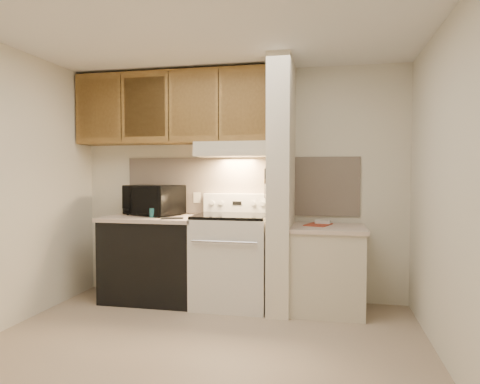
# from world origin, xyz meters

# --- Properties ---
(floor) EXTENTS (3.60, 3.60, 0.00)m
(floor) POSITION_xyz_m (0.00, 0.00, 0.00)
(floor) COLOR tan
(floor) RESTS_ON ground
(ceiling) EXTENTS (3.60, 3.60, 0.00)m
(ceiling) POSITION_xyz_m (0.00, 0.00, 2.50)
(ceiling) COLOR white
(ceiling) RESTS_ON wall_back
(wall_back) EXTENTS (3.60, 2.50, 0.02)m
(wall_back) POSITION_xyz_m (0.00, 1.50, 1.25)
(wall_back) COLOR silver
(wall_back) RESTS_ON floor
(wall_right) EXTENTS (0.02, 3.00, 2.50)m
(wall_right) POSITION_xyz_m (1.80, 0.00, 1.25)
(wall_right) COLOR silver
(wall_right) RESTS_ON floor
(backsplash) EXTENTS (2.60, 0.02, 0.63)m
(backsplash) POSITION_xyz_m (0.00, 1.49, 1.24)
(backsplash) COLOR beige
(backsplash) RESTS_ON wall_back
(range_body) EXTENTS (0.76, 0.65, 0.92)m
(range_body) POSITION_xyz_m (0.00, 1.16, 0.46)
(range_body) COLOR silver
(range_body) RESTS_ON floor
(oven_window) EXTENTS (0.50, 0.01, 0.30)m
(oven_window) POSITION_xyz_m (0.00, 0.84, 0.50)
(oven_window) COLOR black
(oven_window) RESTS_ON range_body
(oven_handle) EXTENTS (0.65, 0.02, 0.02)m
(oven_handle) POSITION_xyz_m (0.00, 0.80, 0.72)
(oven_handle) COLOR silver
(oven_handle) RESTS_ON range_body
(cooktop) EXTENTS (0.74, 0.64, 0.03)m
(cooktop) POSITION_xyz_m (0.00, 1.16, 0.94)
(cooktop) COLOR black
(cooktop) RESTS_ON range_body
(range_backguard) EXTENTS (0.76, 0.08, 0.20)m
(range_backguard) POSITION_xyz_m (0.00, 1.44, 1.05)
(range_backguard) COLOR silver
(range_backguard) RESTS_ON range_body
(range_display) EXTENTS (0.10, 0.01, 0.04)m
(range_display) POSITION_xyz_m (0.00, 1.40, 1.05)
(range_display) COLOR black
(range_display) RESTS_ON range_backguard
(range_knob_left_outer) EXTENTS (0.05, 0.02, 0.05)m
(range_knob_left_outer) POSITION_xyz_m (-0.28, 1.40, 1.05)
(range_knob_left_outer) COLOR silver
(range_knob_left_outer) RESTS_ON range_backguard
(range_knob_left_inner) EXTENTS (0.05, 0.02, 0.05)m
(range_knob_left_inner) POSITION_xyz_m (-0.18, 1.40, 1.05)
(range_knob_left_inner) COLOR silver
(range_knob_left_inner) RESTS_ON range_backguard
(range_knob_right_inner) EXTENTS (0.05, 0.02, 0.05)m
(range_knob_right_inner) POSITION_xyz_m (0.18, 1.40, 1.05)
(range_knob_right_inner) COLOR silver
(range_knob_right_inner) RESTS_ON range_backguard
(range_knob_right_outer) EXTENTS (0.05, 0.02, 0.05)m
(range_knob_right_outer) POSITION_xyz_m (0.28, 1.40, 1.05)
(range_knob_right_outer) COLOR silver
(range_knob_right_outer) RESTS_ON range_backguard
(dishwasher_front) EXTENTS (1.00, 0.63, 0.87)m
(dishwasher_front) POSITION_xyz_m (-0.88, 1.17, 0.43)
(dishwasher_front) COLOR black
(dishwasher_front) RESTS_ON floor
(left_countertop) EXTENTS (1.04, 0.67, 0.04)m
(left_countertop) POSITION_xyz_m (-0.88, 1.17, 0.89)
(left_countertop) COLOR beige
(left_countertop) RESTS_ON dishwasher_front
(spoon_rest) EXTENTS (0.24, 0.15, 0.02)m
(spoon_rest) POSITION_xyz_m (-0.58, 0.97, 0.92)
(spoon_rest) COLOR black
(spoon_rest) RESTS_ON left_countertop
(teal_jar) EXTENTS (0.10, 0.10, 0.10)m
(teal_jar) POSITION_xyz_m (-0.84, 1.09, 0.96)
(teal_jar) COLOR #1E636A
(teal_jar) RESTS_ON left_countertop
(outlet) EXTENTS (0.08, 0.01, 0.12)m
(outlet) POSITION_xyz_m (-0.48, 1.48, 1.10)
(outlet) COLOR beige
(outlet) RESTS_ON backsplash
(microwave) EXTENTS (0.71, 0.60, 0.33)m
(microwave) POSITION_xyz_m (-0.93, 1.31, 1.08)
(microwave) COLOR black
(microwave) RESTS_ON left_countertop
(partition_pillar) EXTENTS (0.22, 0.70, 2.50)m
(partition_pillar) POSITION_xyz_m (0.51, 1.15, 1.25)
(partition_pillar) COLOR silver
(partition_pillar) RESTS_ON floor
(pillar_trim) EXTENTS (0.01, 0.70, 0.04)m
(pillar_trim) POSITION_xyz_m (0.39, 1.15, 1.30)
(pillar_trim) COLOR brown
(pillar_trim) RESTS_ON partition_pillar
(knife_strip) EXTENTS (0.02, 0.42, 0.04)m
(knife_strip) POSITION_xyz_m (0.39, 1.10, 1.32)
(knife_strip) COLOR black
(knife_strip) RESTS_ON partition_pillar
(knife_blade_a) EXTENTS (0.01, 0.03, 0.16)m
(knife_blade_a) POSITION_xyz_m (0.38, 0.93, 1.22)
(knife_blade_a) COLOR silver
(knife_blade_a) RESTS_ON knife_strip
(knife_handle_a) EXTENTS (0.02, 0.02, 0.10)m
(knife_handle_a) POSITION_xyz_m (0.38, 0.95, 1.37)
(knife_handle_a) COLOR black
(knife_handle_a) RESTS_ON knife_strip
(knife_blade_b) EXTENTS (0.01, 0.04, 0.18)m
(knife_blade_b) POSITION_xyz_m (0.38, 1.01, 1.21)
(knife_blade_b) COLOR silver
(knife_blade_b) RESTS_ON knife_strip
(knife_handle_b) EXTENTS (0.02, 0.02, 0.10)m
(knife_handle_b) POSITION_xyz_m (0.38, 1.01, 1.37)
(knife_handle_b) COLOR black
(knife_handle_b) RESTS_ON knife_strip
(knife_blade_c) EXTENTS (0.01, 0.04, 0.20)m
(knife_blade_c) POSITION_xyz_m (0.38, 1.10, 1.20)
(knife_blade_c) COLOR silver
(knife_blade_c) RESTS_ON knife_strip
(knife_handle_c) EXTENTS (0.02, 0.02, 0.10)m
(knife_handle_c) POSITION_xyz_m (0.38, 1.09, 1.37)
(knife_handle_c) COLOR black
(knife_handle_c) RESTS_ON knife_strip
(knife_blade_d) EXTENTS (0.01, 0.04, 0.16)m
(knife_blade_d) POSITION_xyz_m (0.38, 1.17, 1.22)
(knife_blade_d) COLOR silver
(knife_blade_d) RESTS_ON knife_strip
(knife_handle_d) EXTENTS (0.02, 0.02, 0.10)m
(knife_handle_d) POSITION_xyz_m (0.38, 1.19, 1.37)
(knife_handle_d) COLOR black
(knife_handle_d) RESTS_ON knife_strip
(knife_blade_e) EXTENTS (0.01, 0.04, 0.18)m
(knife_blade_e) POSITION_xyz_m (0.38, 1.27, 1.21)
(knife_blade_e) COLOR silver
(knife_blade_e) RESTS_ON knife_strip
(knife_handle_e) EXTENTS (0.02, 0.02, 0.10)m
(knife_handle_e) POSITION_xyz_m (0.38, 1.26, 1.37)
(knife_handle_e) COLOR black
(knife_handle_e) RESTS_ON knife_strip
(oven_mitt) EXTENTS (0.03, 0.11, 0.25)m
(oven_mitt) POSITION_xyz_m (0.38, 1.32, 1.18)
(oven_mitt) COLOR gray
(oven_mitt) RESTS_ON partition_pillar
(right_cab_base) EXTENTS (0.70, 0.60, 0.81)m
(right_cab_base) POSITION_xyz_m (0.97, 1.15, 0.40)
(right_cab_base) COLOR beige
(right_cab_base) RESTS_ON floor
(right_countertop) EXTENTS (0.74, 0.64, 0.04)m
(right_countertop) POSITION_xyz_m (0.97, 1.15, 0.83)
(right_countertop) COLOR beige
(right_countertop) RESTS_ON right_cab_base
(red_folder) EXTENTS (0.30, 0.35, 0.01)m
(red_folder) POSITION_xyz_m (0.87, 1.25, 0.85)
(red_folder) COLOR #A63D29
(red_folder) RESTS_ON right_countertop
(white_box) EXTENTS (0.16, 0.12, 0.04)m
(white_box) POSITION_xyz_m (0.92, 1.33, 0.87)
(white_box) COLOR white
(white_box) RESTS_ON right_countertop
(range_hood) EXTENTS (0.78, 0.44, 0.15)m
(range_hood) POSITION_xyz_m (0.00, 1.28, 1.62)
(range_hood) COLOR beige
(range_hood) RESTS_ON upper_cabinets
(hood_lip) EXTENTS (0.78, 0.04, 0.06)m
(hood_lip) POSITION_xyz_m (0.00, 1.07, 1.58)
(hood_lip) COLOR beige
(hood_lip) RESTS_ON range_hood
(upper_cabinets) EXTENTS (2.18, 0.33, 0.77)m
(upper_cabinets) POSITION_xyz_m (-0.69, 1.32, 2.08)
(upper_cabinets) COLOR brown
(upper_cabinets) RESTS_ON wall_back
(cab_door_a) EXTENTS (0.46, 0.01, 0.63)m
(cab_door_a) POSITION_xyz_m (-1.51, 1.17, 2.08)
(cab_door_a) COLOR brown
(cab_door_a) RESTS_ON upper_cabinets
(cab_gap_a) EXTENTS (0.01, 0.01, 0.73)m
(cab_gap_a) POSITION_xyz_m (-1.23, 1.16, 2.08)
(cab_gap_a) COLOR black
(cab_gap_a) RESTS_ON upper_cabinets
(cab_door_b) EXTENTS (0.46, 0.01, 0.63)m
(cab_door_b) POSITION_xyz_m (-0.96, 1.17, 2.08)
(cab_door_b) COLOR brown
(cab_door_b) RESTS_ON upper_cabinets
(cab_gap_b) EXTENTS (0.01, 0.01, 0.73)m
(cab_gap_b) POSITION_xyz_m (-0.69, 1.16, 2.08)
(cab_gap_b) COLOR black
(cab_gap_b) RESTS_ON upper_cabinets
(cab_door_c) EXTENTS (0.46, 0.01, 0.63)m
(cab_door_c) POSITION_xyz_m (-0.42, 1.17, 2.08)
(cab_door_c) COLOR brown
(cab_door_c) RESTS_ON upper_cabinets
(cab_gap_c) EXTENTS (0.01, 0.01, 0.73)m
(cab_gap_c) POSITION_xyz_m (-0.14, 1.16, 2.08)
(cab_gap_c) COLOR black
(cab_gap_c) RESTS_ON upper_cabinets
(cab_door_d) EXTENTS (0.46, 0.01, 0.63)m
(cab_door_d) POSITION_xyz_m (0.13, 1.17, 2.08)
(cab_door_d) COLOR brown
(cab_door_d) RESTS_ON upper_cabinets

